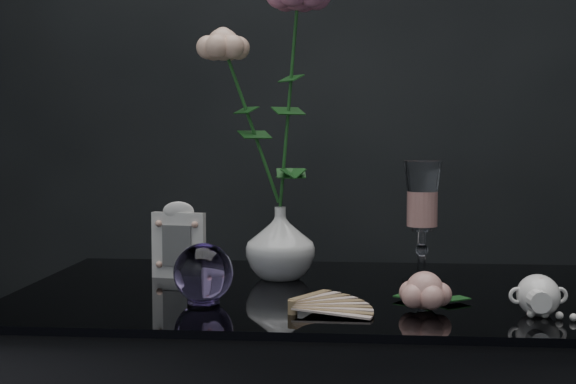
# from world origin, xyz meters

# --- Properties ---
(vase) EXTENTS (0.15, 0.15, 0.13)m
(vase) POSITION_xyz_m (-0.10, 0.14, 0.83)
(vase) COLOR white
(vase) RESTS_ON table
(wine_glass) EXTENTS (0.09, 0.09, 0.21)m
(wine_glass) POSITION_xyz_m (0.14, 0.11, 0.87)
(wine_glass) COLOR white
(wine_glass) RESTS_ON table
(picture_frame) EXTENTS (0.11, 0.09, 0.14)m
(picture_frame) POSITION_xyz_m (-0.29, 0.13, 0.83)
(picture_frame) COLOR silver
(picture_frame) RESTS_ON table
(paperweight) EXTENTS (0.10, 0.10, 0.09)m
(paperweight) POSITION_xyz_m (-0.20, -0.07, 0.81)
(paperweight) COLOR #A587DB
(paperweight) RESTS_ON table
(paper_fan) EXTENTS (0.26, 0.22, 0.02)m
(paper_fan) POSITION_xyz_m (-0.06, -0.13, 0.77)
(paper_fan) COLOR beige
(paper_fan) RESTS_ON table
(loose_rose) EXTENTS (0.14, 0.18, 0.06)m
(loose_rose) POSITION_xyz_m (0.13, -0.09, 0.79)
(loose_rose) COLOR #DA998D
(loose_rose) RESTS_ON table
(pearl_jar) EXTENTS (0.22, 0.23, 0.06)m
(pearl_jar) POSITION_xyz_m (0.29, -0.11, 0.79)
(pearl_jar) COLOR white
(pearl_jar) RESTS_ON table
(roses) EXTENTS (0.21, 0.12, 0.47)m
(roses) POSITION_xyz_m (-0.12, 0.14, 1.10)
(roses) COLOR #FFBD9F
(roses) RESTS_ON vase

